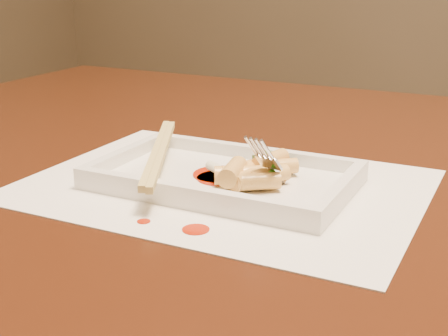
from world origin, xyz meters
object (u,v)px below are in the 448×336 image
at_px(table, 310,236).
at_px(plate_base, 224,181).
at_px(chopstick_a, 156,151).
at_px(fork, 297,110).
at_px(placemat, 224,185).

xyz_separation_m(table, plate_base, (-0.05, -0.13, 0.11)).
height_order(chopstick_a, fork, fork).
xyz_separation_m(placemat, fork, (0.07, 0.02, 0.08)).
distance_m(table, chopstick_a, 0.23).
bearing_deg(placemat, table, 68.96).
height_order(plate_base, chopstick_a, chopstick_a).
bearing_deg(table, chopstick_a, -134.85).
bearing_deg(chopstick_a, table, 45.15).
distance_m(table, placemat, 0.18).
relative_size(plate_base, chopstick_a, 1.07).
height_order(placemat, plate_base, plate_base).
bearing_deg(fork, placemat, -165.58).
bearing_deg(table, placemat, -111.04).
relative_size(plate_base, fork, 1.86).
bearing_deg(fork, table, 98.93).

